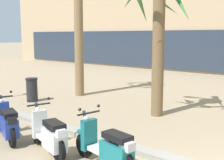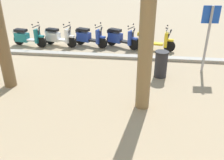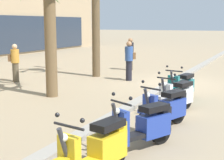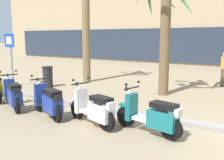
# 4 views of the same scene
# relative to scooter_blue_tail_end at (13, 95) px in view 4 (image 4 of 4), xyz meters

# --- Properties ---
(scooter_blue_tail_end) EXTENTS (1.64, 0.92, 1.17)m
(scooter_blue_tail_end) POSITION_rel_scooter_blue_tail_end_xyz_m (0.00, 0.00, 0.00)
(scooter_blue_tail_end) COLOR black
(scooter_blue_tail_end) RESTS_ON ground
(scooter_blue_second_in_line) EXTENTS (1.69, 0.84, 1.17)m
(scooter_blue_second_in_line) POSITION_rel_scooter_blue_tail_end_xyz_m (1.54, 0.01, -0.00)
(scooter_blue_second_in_line) COLOR black
(scooter_blue_second_in_line) RESTS_ON ground
(scooter_white_last_in_row) EXTENTS (1.73, 0.77, 1.17)m
(scooter_white_last_in_row) POSITION_rel_scooter_blue_tail_end_xyz_m (3.04, 0.13, -0.01)
(scooter_white_last_in_row) COLOR black
(scooter_white_last_in_row) RESTS_ON ground
(scooter_teal_mid_front) EXTENTS (1.80, 0.67, 1.17)m
(scooter_teal_mid_front) POSITION_rel_scooter_blue_tail_end_xyz_m (4.52, 0.37, -0.01)
(scooter_teal_mid_front) COLOR black
(scooter_teal_mid_front) RESTS_ON ground
(crossing_sign) EXTENTS (0.60, 0.13, 2.40)m
(crossing_sign) POSITION_rel_scooter_blue_tail_end_xyz_m (-3.35, 2.45, 1.05)
(crossing_sign) COLOR #939399
(crossing_sign) RESTS_ON ground
(palm_tree_near_sign) EXTENTS (2.64, 2.66, 4.76)m
(palm_tree_near_sign) POSITION_rel_scooter_blue_tail_end_xyz_m (3.25, 4.44, 3.06)
(palm_tree_near_sign) COLOR brown
(palm_tree_near_sign) RESTS_ON ground
(pedestrian_strolling_near_curb) EXTENTS (0.37, 0.46, 1.59)m
(pedestrian_strolling_near_curb) POSITION_rel_scooter_blue_tail_end_xyz_m (4.97, 7.54, 0.38)
(pedestrian_strolling_near_curb) COLOR brown
(pedestrian_strolling_near_curb) RESTS_ON ground
(litter_bin) EXTENTS (0.48, 0.48, 0.95)m
(litter_bin) POSITION_rel_scooter_blue_tail_end_xyz_m (-1.75, 3.13, 0.03)
(litter_bin) COLOR #232328
(litter_bin) RESTS_ON ground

